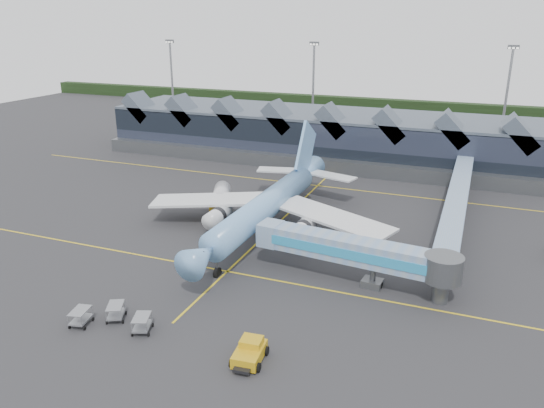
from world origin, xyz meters
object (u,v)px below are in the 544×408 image
at_px(fuel_truck, 221,199).
at_px(pushback_tug, 250,352).
at_px(main_airliner, 269,204).
at_px(jet_bridge, 365,254).

distance_m(fuel_truck, pushback_tug, 37.95).
height_order(main_airliner, pushback_tug, main_airliner).
distance_m(jet_bridge, pushback_tug, 18.60).
bearing_deg(jet_bridge, main_airliner, 151.10).
relative_size(jet_bridge, fuel_truck, 2.20).
height_order(jet_bridge, fuel_truck, jet_bridge).
bearing_deg(fuel_truck, main_airliner, -47.39).
bearing_deg(fuel_truck, pushback_tug, -82.50).
relative_size(main_airliner, fuel_truck, 3.91).
xyz_separation_m(jet_bridge, fuel_truck, (-25.43, 15.34, -1.69)).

